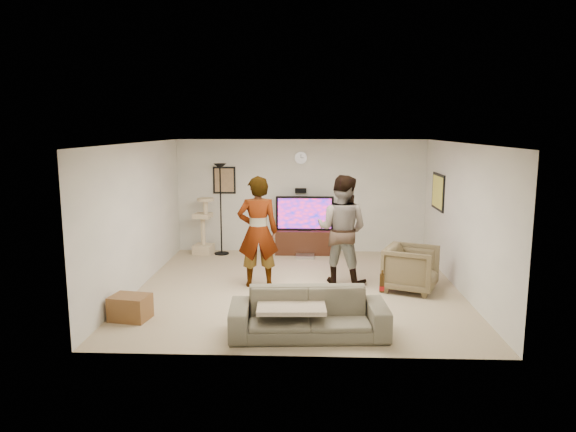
{
  "coord_description": "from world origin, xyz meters",
  "views": [
    {
      "loc": [
        0.17,
        -8.71,
        2.75
      ],
      "look_at": [
        -0.18,
        0.2,
        1.23
      ],
      "focal_mm": 32.44,
      "sensor_mm": 36.0,
      "label": 1
    }
  ],
  "objects_px": {
    "side_table": "(130,307)",
    "person_right": "(342,230)",
    "tv_stand": "(305,242)",
    "armchair": "(411,268)",
    "sofa": "(309,313)",
    "cat_tree": "(203,226)",
    "tv": "(305,213)",
    "beer_bottle": "(382,283)",
    "floor_lamp": "(221,209)",
    "person_left": "(258,232)"
  },
  "relations": [
    {
      "from": "armchair",
      "to": "side_table",
      "type": "xyz_separation_m",
      "value": [
        -4.33,
        -1.54,
        -0.21
      ]
    },
    {
      "from": "tv_stand",
      "to": "person_left",
      "type": "height_order",
      "value": "person_left"
    },
    {
      "from": "sofa",
      "to": "armchair",
      "type": "bearing_deg",
      "value": 45.72
    },
    {
      "from": "armchair",
      "to": "side_table",
      "type": "relative_size",
      "value": 1.58
    },
    {
      "from": "sofa",
      "to": "tv_stand",
      "type": "bearing_deg",
      "value": 87.61
    },
    {
      "from": "side_table",
      "to": "person_right",
      "type": "bearing_deg",
      "value": 31.75
    },
    {
      "from": "tv_stand",
      "to": "cat_tree",
      "type": "height_order",
      "value": "cat_tree"
    },
    {
      "from": "tv_stand",
      "to": "armchair",
      "type": "relative_size",
      "value": 1.5
    },
    {
      "from": "person_left",
      "to": "armchair",
      "type": "relative_size",
      "value": 2.29
    },
    {
      "from": "tv",
      "to": "armchair",
      "type": "xyz_separation_m",
      "value": [
        1.84,
        -2.57,
        -0.52
      ]
    },
    {
      "from": "person_left",
      "to": "beer_bottle",
      "type": "xyz_separation_m",
      "value": [
        1.85,
        -2.19,
        -0.23
      ]
    },
    {
      "from": "beer_bottle",
      "to": "side_table",
      "type": "bearing_deg",
      "value": 172.27
    },
    {
      "from": "person_right",
      "to": "beer_bottle",
      "type": "xyz_separation_m",
      "value": [
        0.38,
        -2.44,
        -0.23
      ]
    },
    {
      "from": "person_right",
      "to": "armchair",
      "type": "relative_size",
      "value": 2.29
    },
    {
      "from": "tv",
      "to": "person_right",
      "type": "xyz_separation_m",
      "value": [
        0.68,
        -2.15,
        0.06
      ]
    },
    {
      "from": "floor_lamp",
      "to": "person_left",
      "type": "distance_m",
      "value": 2.51
    },
    {
      "from": "beer_bottle",
      "to": "side_table",
      "type": "height_order",
      "value": "beer_bottle"
    },
    {
      "from": "person_left",
      "to": "side_table",
      "type": "bearing_deg",
      "value": 37.94
    },
    {
      "from": "cat_tree",
      "to": "person_left",
      "type": "distance_m",
      "value": 2.76
    },
    {
      "from": "side_table",
      "to": "tv",
      "type": "bearing_deg",
      "value": 58.78
    },
    {
      "from": "person_left",
      "to": "person_right",
      "type": "bearing_deg",
      "value": -177.6
    },
    {
      "from": "tv_stand",
      "to": "person_right",
      "type": "height_order",
      "value": "person_right"
    },
    {
      "from": "cat_tree",
      "to": "tv",
      "type": "bearing_deg",
      "value": 1.99
    },
    {
      "from": "beer_bottle",
      "to": "armchair",
      "type": "bearing_deg",
      "value": 68.88
    },
    {
      "from": "tv_stand",
      "to": "floor_lamp",
      "type": "height_order",
      "value": "floor_lamp"
    },
    {
      "from": "sofa",
      "to": "side_table",
      "type": "xyz_separation_m",
      "value": [
        -2.58,
        0.48,
        -0.13
      ]
    },
    {
      "from": "cat_tree",
      "to": "person_right",
      "type": "relative_size",
      "value": 0.64
    },
    {
      "from": "person_left",
      "to": "person_right",
      "type": "relative_size",
      "value": 1.0
    },
    {
      "from": "cat_tree",
      "to": "armchair",
      "type": "height_order",
      "value": "cat_tree"
    },
    {
      "from": "person_left",
      "to": "side_table",
      "type": "xyz_separation_m",
      "value": [
        -1.7,
        -1.71,
        -0.79
      ]
    },
    {
      "from": "tv_stand",
      "to": "person_left",
      "type": "bearing_deg",
      "value": -108.3
    },
    {
      "from": "person_right",
      "to": "beer_bottle",
      "type": "bearing_deg",
      "value": 120.77
    },
    {
      "from": "person_right",
      "to": "tv_stand",
      "type": "bearing_deg",
      "value": -50.62
    },
    {
      "from": "cat_tree",
      "to": "person_right",
      "type": "bearing_deg",
      "value": -35.46
    },
    {
      "from": "floor_lamp",
      "to": "sofa",
      "type": "distance_m",
      "value": 4.92
    },
    {
      "from": "sofa",
      "to": "person_left",
      "type": "bearing_deg",
      "value": 108.48
    },
    {
      "from": "tv_stand",
      "to": "side_table",
      "type": "height_order",
      "value": "tv_stand"
    },
    {
      "from": "floor_lamp",
      "to": "cat_tree",
      "type": "height_order",
      "value": "floor_lamp"
    },
    {
      "from": "person_right",
      "to": "side_table",
      "type": "bearing_deg",
      "value": 53.69
    },
    {
      "from": "armchair",
      "to": "sofa",
      "type": "bearing_deg",
      "value": 162.24
    },
    {
      "from": "person_left",
      "to": "armchair",
      "type": "xyz_separation_m",
      "value": [
        2.63,
        -0.17,
        -0.58
      ]
    },
    {
      "from": "person_left",
      "to": "beer_bottle",
      "type": "relative_size",
      "value": 7.76
    },
    {
      "from": "tv",
      "to": "beer_bottle",
      "type": "xyz_separation_m",
      "value": [
        1.05,
        -4.59,
        -0.17
      ]
    },
    {
      "from": "tv_stand",
      "to": "floor_lamp",
      "type": "xyz_separation_m",
      "value": [
        -1.83,
        -0.11,
        0.73
      ]
    },
    {
      "from": "tv_stand",
      "to": "person_right",
      "type": "bearing_deg",
      "value": -72.57
    },
    {
      "from": "tv_stand",
      "to": "tv",
      "type": "distance_m",
      "value": 0.64
    },
    {
      "from": "tv_stand",
      "to": "armchair",
      "type": "xyz_separation_m",
      "value": [
        1.84,
        -2.57,
        0.12
      ]
    },
    {
      "from": "tv_stand",
      "to": "tv",
      "type": "xyz_separation_m",
      "value": [
        0.0,
        0.0,
        0.64
      ]
    },
    {
      "from": "person_left",
      "to": "floor_lamp",
      "type": "bearing_deg",
      "value": -73.0
    },
    {
      "from": "cat_tree",
      "to": "sofa",
      "type": "bearing_deg",
      "value": -62.72
    }
  ]
}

